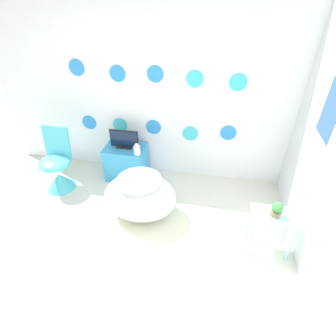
{
  "coord_description": "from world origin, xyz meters",
  "views": [
    {
      "loc": [
        0.84,
        -1.33,
        2.49
      ],
      "look_at": [
        0.39,
        0.98,
        0.82
      ],
      "focal_mm": 28.0,
      "sensor_mm": 36.0,
      "label": 1
    }
  ],
  "objects_px": {
    "potted_plant_left": "(277,209)",
    "bathtub": "(140,197)",
    "chair": "(58,171)",
    "vase": "(137,150)",
    "tv": "(124,140)"
  },
  "relations": [
    {
      "from": "potted_plant_left",
      "to": "bathtub",
      "type": "bearing_deg",
      "value": 170.45
    },
    {
      "from": "bathtub",
      "to": "chair",
      "type": "distance_m",
      "value": 1.34
    },
    {
      "from": "chair",
      "to": "potted_plant_left",
      "type": "bearing_deg",
      "value": -11.27
    },
    {
      "from": "tv",
      "to": "vase",
      "type": "height_order",
      "value": "tv"
    },
    {
      "from": "chair",
      "to": "tv",
      "type": "distance_m",
      "value": 1.05
    },
    {
      "from": "tv",
      "to": "vase",
      "type": "bearing_deg",
      "value": -32.82
    },
    {
      "from": "vase",
      "to": "potted_plant_left",
      "type": "xyz_separation_m",
      "value": [
        1.74,
        -0.87,
        0.01
      ]
    },
    {
      "from": "vase",
      "to": "chair",
      "type": "bearing_deg",
      "value": -164.73
    },
    {
      "from": "bathtub",
      "to": "chair",
      "type": "relative_size",
      "value": 1.0
    },
    {
      "from": "chair",
      "to": "tv",
      "type": "height_order",
      "value": "chair"
    },
    {
      "from": "bathtub",
      "to": "tv",
      "type": "height_order",
      "value": "tv"
    },
    {
      "from": "tv",
      "to": "potted_plant_left",
      "type": "bearing_deg",
      "value": -27.34
    },
    {
      "from": "tv",
      "to": "potted_plant_left",
      "type": "height_order",
      "value": "tv"
    },
    {
      "from": "chair",
      "to": "vase",
      "type": "height_order",
      "value": "chair"
    },
    {
      "from": "chair",
      "to": "vase",
      "type": "xyz_separation_m",
      "value": [
        1.11,
        0.3,
        0.3
      ]
    }
  ]
}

